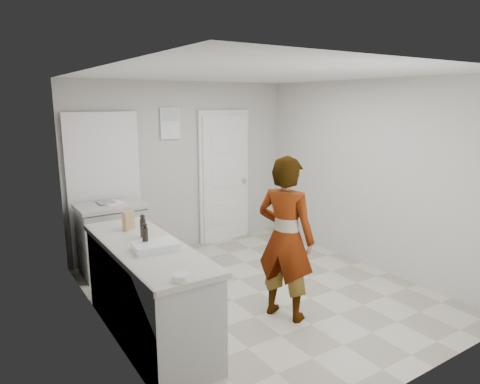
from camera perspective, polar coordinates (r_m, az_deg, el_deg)
ground at (r=5.21m, az=2.66°, el=-13.20°), size 4.00×4.00×0.00m
room_shell at (r=6.43m, az=-8.76°, el=1.21°), size 4.00×4.00×4.00m
main_counter at (r=4.24m, az=-12.16°, el=-13.27°), size 0.64×1.96×0.93m
side_counter at (r=5.85m, az=-16.58°, el=-6.29°), size 0.84×0.61×0.93m
person at (r=4.39m, az=6.09°, el=-6.19°), size 0.63×0.73×1.70m
cake_mix_box at (r=4.52m, az=-14.66°, el=-3.71°), size 0.13×0.10×0.20m
spice_jar at (r=4.64m, az=-14.49°, el=-4.07°), size 0.05×0.05×0.08m
oil_cruet_a at (r=4.26m, az=-12.81°, el=-4.46°), size 0.06×0.06×0.23m
oil_cruet_b at (r=3.93m, az=-12.53°, el=-5.75°), size 0.05×0.05×0.24m
baking_dish at (r=3.90m, az=-11.22°, el=-7.13°), size 0.40×0.30×0.07m
egg_bowl at (r=3.24m, az=-7.90°, el=-11.19°), size 0.13×0.13×0.05m
papers at (r=5.78m, az=-16.77°, el=-1.36°), size 0.33×0.37×0.01m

